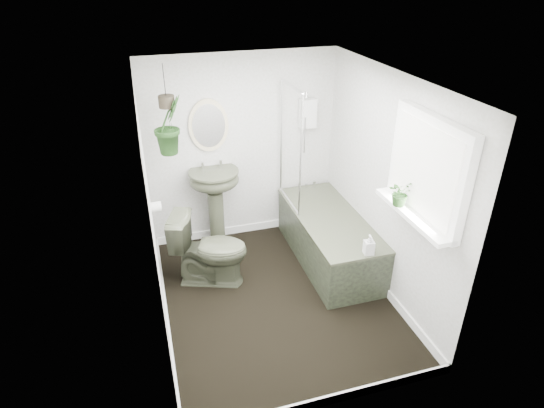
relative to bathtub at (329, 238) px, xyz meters
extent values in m
cube|color=black|center=(-0.80, -0.50, -0.30)|extent=(2.30, 2.80, 0.02)
cube|color=white|center=(-0.80, -0.50, 2.02)|extent=(2.30, 2.80, 0.02)
cube|color=silver|center=(-0.80, 0.91, 0.86)|extent=(2.30, 0.02, 2.30)
cube|color=silver|center=(-0.80, -1.91, 0.86)|extent=(2.30, 0.02, 2.30)
cube|color=silver|center=(-1.96, -0.50, 0.86)|extent=(0.02, 2.80, 2.30)
cube|color=silver|center=(0.36, -0.50, 0.86)|extent=(0.02, 2.80, 2.30)
cube|color=white|center=(-0.80, -0.50, -0.24)|extent=(2.30, 2.80, 0.10)
cube|color=white|center=(0.00, 0.84, 1.26)|extent=(0.20, 0.10, 0.35)
ellipsoid|color=beige|center=(-1.19, 0.87, 1.21)|extent=(0.46, 0.03, 0.62)
cylinder|color=black|center=(-1.59, 0.86, 1.11)|extent=(0.04, 0.04, 0.22)
cylinder|color=white|center=(-1.90, 0.20, 0.61)|extent=(0.11, 0.11, 0.11)
cube|color=white|center=(0.29, -1.20, 1.36)|extent=(0.08, 1.00, 0.90)
cube|color=white|center=(0.22, -1.20, 0.94)|extent=(0.18, 1.00, 0.04)
cube|color=white|center=(0.24, -1.20, 1.36)|extent=(0.01, 0.86, 0.76)
imported|color=#424634|center=(-1.40, -0.01, 0.12)|extent=(0.91, 0.71, 0.82)
imported|color=black|center=(0.17, -1.04, 1.08)|extent=(0.26, 0.25, 0.24)
imported|color=black|center=(-1.66, 0.45, 1.40)|extent=(0.43, 0.42, 0.61)
imported|color=black|center=(0.07, -0.79, 0.40)|extent=(0.11, 0.11, 0.21)
cylinder|color=#2A241A|center=(-1.66, 0.45, 1.64)|extent=(0.16, 0.16, 0.12)
camera|label=1|loc=(-1.92, -4.13, 2.88)|focal=30.00mm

